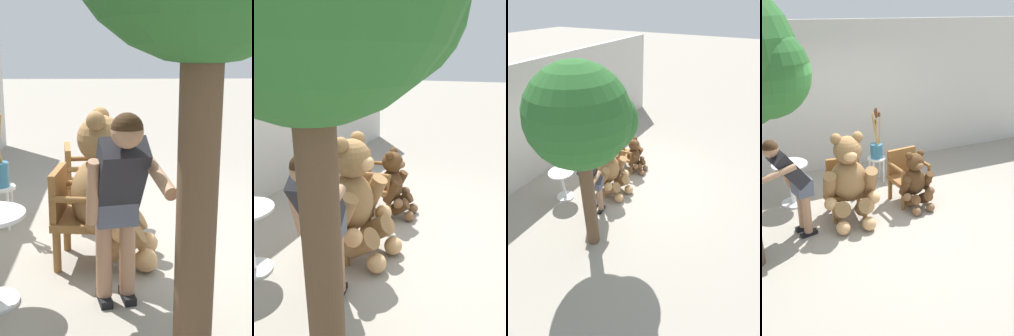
{
  "view_description": "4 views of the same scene",
  "coord_description": "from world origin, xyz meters",
  "views": [
    {
      "loc": [
        -4.48,
        0.23,
        1.84
      ],
      "look_at": [
        0.17,
        0.06,
        0.69
      ],
      "focal_mm": 50.0,
      "sensor_mm": 36.0,
      "label": 1
    },
    {
      "loc": [
        -3.42,
        -1.24,
        2.11
      ],
      "look_at": [
        0.32,
        0.34,
        0.75
      ],
      "focal_mm": 35.0,
      "sensor_mm": 36.0,
      "label": 2
    },
    {
      "loc": [
        -4.66,
        -2.64,
        3.98
      ],
      "look_at": [
        -0.12,
        -0.11,
        0.56
      ],
      "focal_mm": 28.0,
      "sensor_mm": 36.0,
      "label": 3
    },
    {
      "loc": [
        -2.02,
        -4.5,
        3.03
      ],
      "look_at": [
        0.16,
        0.44,
        0.67
      ],
      "focal_mm": 40.0,
      "sensor_mm": 36.0,
      "label": 4
    }
  ],
  "objects": [
    {
      "name": "ground_plane",
      "position": [
        0.0,
        0.0,
        0.0
      ],
      "size": [
        60.0,
        60.0,
        0.0
      ],
      "primitive_type": "plane",
      "color": "gray"
    },
    {
      "name": "teddy_bear_small",
      "position": [
        0.54,
        0.22,
        0.47
      ],
      "size": [
        0.58,
        0.57,
        0.96
      ],
      "color": "#4C3019",
      "rests_on": "ground"
    },
    {
      "name": "back_wall",
      "position": [
        0.0,
        2.4,
        1.4
      ],
      "size": [
        10.0,
        0.16,
        2.8
      ],
      "primitive_type": "cube",
      "color": "beige",
      "rests_on": "ground"
    },
    {
      "name": "wooden_chair_left",
      "position": [
        -0.53,
        0.51,
        0.46
      ],
      "size": [
        0.61,
        0.57,
        0.86
      ],
      "color": "brown",
      "rests_on": "ground"
    },
    {
      "name": "patio_tree",
      "position": [
        -1.93,
        -0.3,
        2.49
      ],
      "size": [
        1.62,
        1.55,
        3.32
      ],
      "color": "brown",
      "rests_on": "ground"
    },
    {
      "name": "round_side_table",
      "position": [
        -1.25,
        1.12,
        0.45
      ],
      "size": [
        0.56,
        0.56,
        0.72
      ],
      "color": "silver",
      "rests_on": "ground"
    },
    {
      "name": "white_stool",
      "position": [
        0.35,
        1.4,
        0.36
      ],
      "size": [
        0.34,
        0.34,
        0.46
      ],
      "color": "white",
      "rests_on": "ground"
    },
    {
      "name": "person_visitor",
      "position": [
        -1.38,
        0.16,
        0.89
      ],
      "size": [
        0.79,
        0.58,
        1.49
      ],
      "color": "black",
      "rests_on": "ground"
    },
    {
      "name": "teddy_bear_large",
      "position": [
        -0.54,
        0.26,
        0.68
      ],
      "size": [
        0.84,
        0.82,
        1.38
      ],
      "color": "olive",
      "rests_on": "ground"
    },
    {
      "name": "brush_bucket",
      "position": [
        0.35,
        1.4,
        0.66
      ],
      "size": [
        0.22,
        0.22,
        0.93
      ],
      "color": "teal",
      "rests_on": "white_stool"
    },
    {
      "name": "wooden_chair_right",
      "position": [
        0.53,
        0.51,
        0.46
      ],
      "size": [
        0.61,
        0.58,
        0.86
      ],
      "color": "brown",
      "rests_on": "ground"
    }
  ]
}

